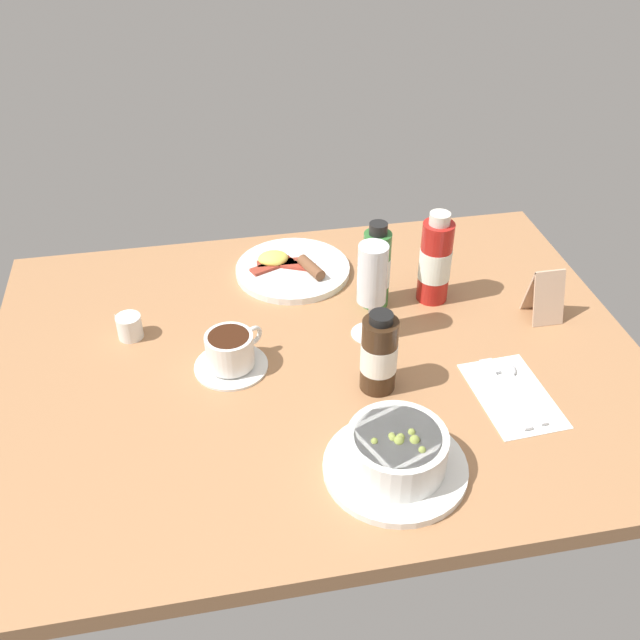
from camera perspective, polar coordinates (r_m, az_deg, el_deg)
ground_plane at (r=124.49cm, az=-0.19°, el=-3.42°), size 110.00×84.00×3.00cm
porridge_bowl at (r=103.35cm, az=5.99°, el=-10.34°), size 20.48×20.48×7.75cm
cutlery_setting at (r=120.36cm, az=14.75°, el=-5.48°), size 12.36×18.70×0.90cm
coffee_cup at (r=120.43cm, az=-7.01°, el=-2.52°), size 12.27×12.27×6.52cm
creamer_jug at (r=130.81cm, az=-14.70°, el=-0.48°), size 5.28×4.35×4.92cm
wine_glass at (r=122.04cm, az=4.10°, el=3.21°), size 6.51×6.51×17.97cm
sauce_bottle_green at (r=131.98cm, az=4.42°, el=4.03°), size 5.11×5.11×16.91cm
sauce_bottle_brown at (r=113.99cm, az=4.63°, el=-2.68°), size 5.81×5.81×14.33cm
sauce_bottle_red at (r=134.52cm, az=8.99°, el=4.58°), size 5.87×5.87×17.88cm
breakfast_plate at (r=144.19cm, az=-2.31°, el=4.04°), size 22.47×22.47×3.70cm
menu_card at (r=135.95cm, az=17.21°, el=1.96°), size 5.66×6.05×9.86cm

